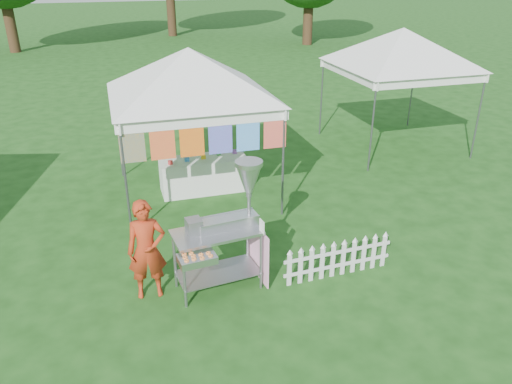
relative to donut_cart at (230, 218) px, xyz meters
name	(u,v)px	position (x,y,z in m)	size (l,w,h in m)	color
ground	(239,288)	(0.08, -0.12, -1.14)	(120.00, 120.00, 0.00)	#184213
canopy_main	(188,48)	(0.08, 3.38, 1.85)	(4.24, 4.24, 3.45)	#59595E
canopy_right	(404,28)	(5.58, 4.88, 1.85)	(4.24, 4.24, 3.45)	#59595E
donut_cart	(230,218)	(0.00, 0.00, 0.00)	(1.39, 1.09, 1.93)	gray
vendor	(147,250)	(-1.19, 0.11, -0.38)	(0.55, 0.36, 1.51)	#A82F14
picket_fence	(338,260)	(1.63, -0.24, -0.85)	(1.80, 0.10, 0.56)	silver
display_table	(204,174)	(0.29, 3.50, -0.78)	(1.80, 0.70, 0.72)	white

